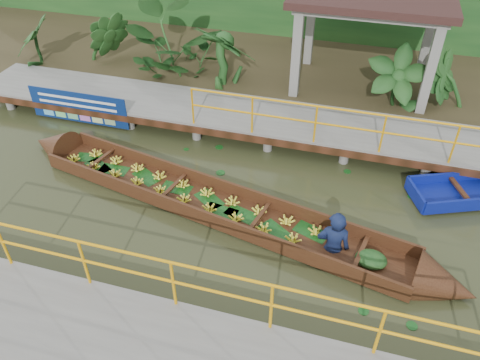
# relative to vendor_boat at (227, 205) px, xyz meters

# --- Properties ---
(ground) EXTENTS (80.00, 80.00, 0.00)m
(ground) POSITION_rel_vendor_boat_xyz_m (-0.73, 0.02, -0.26)
(ground) COLOR #282E17
(ground) RESTS_ON ground
(land_strip) EXTENTS (30.00, 8.00, 0.45)m
(land_strip) POSITION_rel_vendor_boat_xyz_m (-0.73, 7.52, -0.03)
(land_strip) COLOR #2F2817
(land_strip) RESTS_ON ground
(far_dock) EXTENTS (16.00, 2.06, 1.66)m
(far_dock) POSITION_rel_vendor_boat_xyz_m (-0.71, 3.45, 0.22)
(far_dock) COLOR slate
(far_dock) RESTS_ON ground
(pavilion) EXTENTS (4.40, 3.00, 3.00)m
(pavilion) POSITION_rel_vendor_boat_xyz_m (2.27, 6.32, 2.56)
(pavilion) COLOR slate
(pavilion) RESTS_ON ground
(vendor_boat) EXTENTS (10.99, 3.33, 2.36)m
(vendor_boat) POSITION_rel_vendor_boat_xyz_m (0.00, 0.00, 0.00)
(vendor_boat) COLOR #34190E
(vendor_boat) RESTS_ON ground
(blue_banner) EXTENTS (3.00, 0.04, 0.94)m
(blue_banner) POSITION_rel_vendor_boat_xyz_m (-5.17, 2.50, 0.30)
(blue_banner) COLOR navy
(blue_banner) RESTS_ON ground
(tropical_plants) EXTENTS (14.50, 1.50, 1.88)m
(tropical_plants) POSITION_rel_vendor_boat_xyz_m (-1.94, 5.32, 1.13)
(tropical_plants) COLOR #123B17
(tropical_plants) RESTS_ON ground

